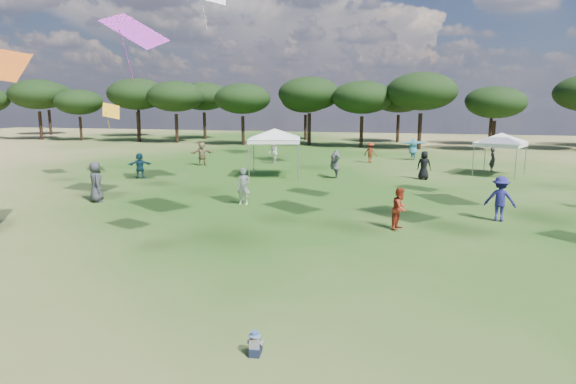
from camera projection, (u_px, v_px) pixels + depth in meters
name	position (u px, v px, depth m)	size (l,w,h in m)	color
tree_line	(413.00, 95.00, 50.60)	(108.78, 17.63, 7.77)	black
tent_left	(275.00, 131.00, 29.82)	(6.17, 6.17, 3.32)	gray
tent_right	(501.00, 135.00, 30.51)	(5.03, 5.03, 3.01)	gray
toddler	(255.00, 344.00, 8.84)	(0.34, 0.36, 0.48)	black
festival_crowd	(343.00, 164.00, 29.87)	(27.90, 23.82, 1.90)	#286179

